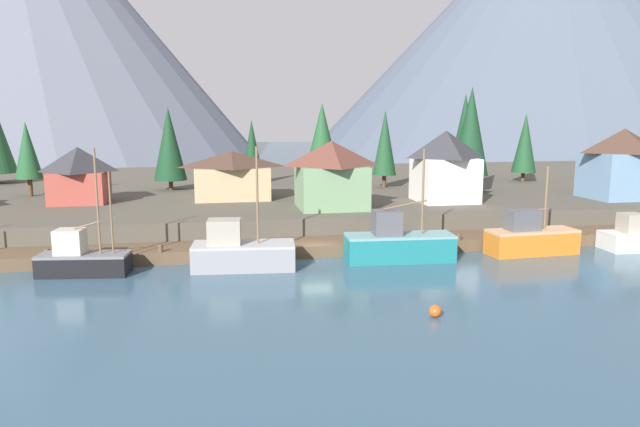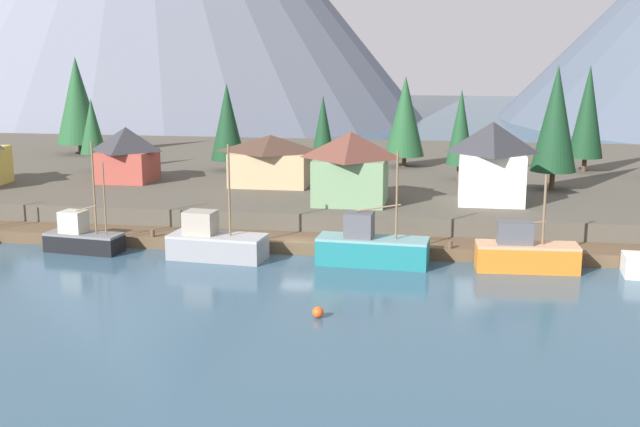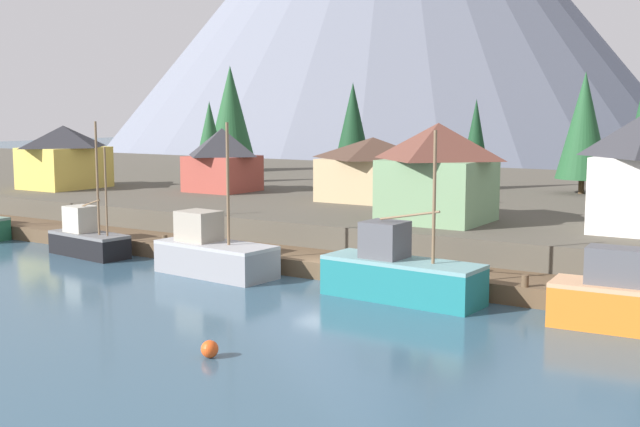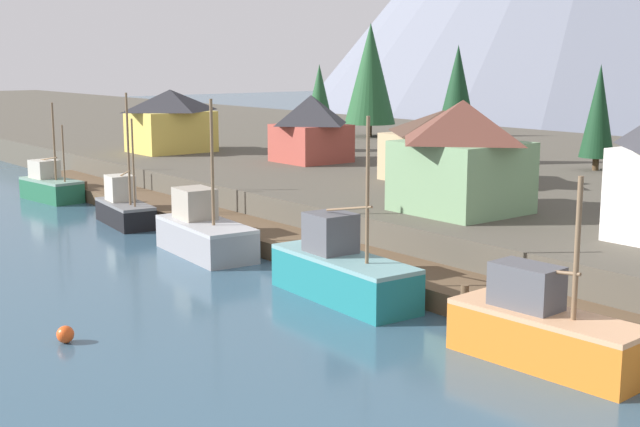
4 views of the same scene
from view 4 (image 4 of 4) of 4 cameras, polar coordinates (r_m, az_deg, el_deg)
name	(u,v)px [view 4 (image 4 of 4)]	position (r m, az deg, el deg)	size (l,w,h in m)	color
ground_plane	(529,232)	(60.27, 13.74, -1.19)	(400.00, 400.00, 1.00)	#335166
dock	(323,255)	(47.41, 0.23, -2.74)	(80.00, 4.00, 1.60)	brown
shoreline_bank	(629,190)	(69.73, 19.89, 1.48)	(400.00, 56.00, 2.50)	#4C473D
fishing_boat_green	(50,186)	(71.69, -17.49, 1.77)	(6.30, 3.15, 7.80)	#1E5B3D
fishing_boat_black	(124,208)	(59.86, -12.89, 0.37)	(6.45, 3.02, 8.98)	black
fishing_boat_grey	(204,233)	(49.94, -7.72, -1.26)	(7.71, 3.71, 9.00)	gray
fishing_boat_teal	(342,271)	(40.34, 1.46, -3.85)	(8.51, 3.25, 8.71)	#196B70
fishing_boat_orange	(543,331)	(32.91, 14.63, -7.57)	(7.51, 2.88, 7.18)	#CC6B1E
house_tan	(443,145)	(61.49, 8.16, 4.50)	(8.11, 5.76, 5.09)	tan
house_red	(311,128)	(72.81, -0.60, 5.72)	(5.55, 5.56, 5.65)	#9E4238
house_green	(462,155)	(49.43, 9.40, 3.85)	(6.58, 6.30, 6.39)	#6B8E66
house_yellow	(171,120)	(81.90, -9.90, 6.14)	(5.84, 7.33, 5.82)	gold
conifer_near_right	(319,98)	(81.45, -0.04, 7.71)	(2.87, 2.87, 8.14)	#4C3823
conifer_mid_left	(599,111)	(70.47, 18.04, 6.49)	(2.71, 2.71, 8.27)	#4C3823
conifer_back_right	(370,74)	(96.61, 3.36, 9.26)	(5.71, 5.71, 12.55)	#4C3823
conifer_far_left	(457,97)	(72.55, 9.11, 7.64)	(3.86, 3.86, 9.79)	#4C3823
channel_buoy	(65,334)	(35.95, -16.58, -7.71)	(0.70, 0.70, 0.70)	#E04C19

